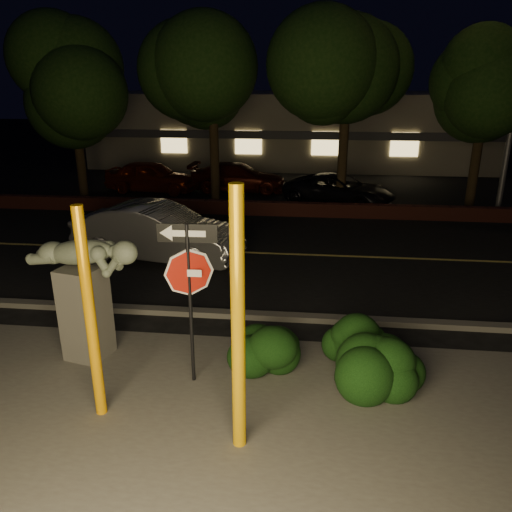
{
  "coord_description": "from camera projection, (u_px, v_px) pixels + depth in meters",
  "views": [
    {
      "loc": [
        1.35,
        -6.45,
        4.72
      ],
      "look_at": [
        0.37,
        2.28,
        1.6
      ],
      "focal_mm": 35.0,
      "sensor_mm": 36.0,
      "label": 1
    }
  ],
  "objects": [
    {
      "name": "ground",
      "position": [
        270.0,
        225.0,
        17.13
      ],
      "size": [
        90.0,
        90.0,
        0.0
      ],
      "primitive_type": "plane",
      "color": "black",
      "rests_on": "ground"
    },
    {
      "name": "patio",
      "position": [
        202.0,
        444.0,
        6.82
      ],
      "size": [
        14.0,
        6.0,
        0.02
      ],
      "primitive_type": "cube",
      "color": "#4C4944",
      "rests_on": "ground"
    },
    {
      "name": "road",
      "position": [
        261.0,
        253.0,
        14.31
      ],
      "size": [
        80.0,
        8.0,
        0.01
      ],
      "primitive_type": "cube",
      "color": "black",
      "rests_on": "ground"
    },
    {
      "name": "lane_marking",
      "position": [
        261.0,
        253.0,
        14.31
      ],
      "size": [
        80.0,
        0.12,
        0.0
      ],
      "primitive_type": "cube",
      "color": "tan",
      "rests_on": "road"
    },
    {
      "name": "curb",
      "position": [
        242.0,
        315.0,
        10.46
      ],
      "size": [
        80.0,
        0.25,
        0.12
      ],
      "primitive_type": "cube",
      "color": "#4C4944",
      "rests_on": "ground"
    },
    {
      "name": "brick_wall",
      "position": [
        273.0,
        209.0,
        18.26
      ],
      "size": [
        40.0,
        0.35,
        0.5
      ],
      "primitive_type": "cube",
      "color": "#491D17",
      "rests_on": "ground"
    },
    {
      "name": "parking_lot",
      "position": [
        282.0,
        185.0,
        23.68
      ],
      "size": [
        40.0,
        12.0,
        0.01
      ],
      "primitive_type": "cube",
      "color": "black",
      "rests_on": "ground"
    },
    {
      "name": "building",
      "position": [
        291.0,
        126.0,
        30.49
      ],
      "size": [
        22.0,
        10.2,
        4.0
      ],
      "color": "slate",
      "rests_on": "ground"
    },
    {
      "name": "tree_far_a",
      "position": [
        69.0,
        62.0,
        18.99
      ],
      "size": [
        4.6,
        4.6,
        7.43
      ],
      "color": "black",
      "rests_on": "ground"
    },
    {
      "name": "tree_far_b",
      "position": [
        211.0,
        41.0,
        18.36
      ],
      "size": [
        5.2,
        5.2,
        8.41
      ],
      "color": "black",
      "rests_on": "ground"
    },
    {
      "name": "tree_far_c",
      "position": [
        349.0,
        51.0,
        17.6
      ],
      "size": [
        4.8,
        4.8,
        7.84
      ],
      "color": "black",
      "rests_on": "ground"
    },
    {
      "name": "tree_far_d",
      "position": [
        491.0,
        58.0,
        17.62
      ],
      "size": [
        4.4,
        4.4,
        7.42
      ],
      "color": "black",
      "rests_on": "ground"
    },
    {
      "name": "yellow_pole_left",
      "position": [
        90.0,
        317.0,
        6.94
      ],
      "size": [
        0.16,
        0.16,
        3.2
      ],
      "primitive_type": "cylinder",
      "color": "#FFA607",
      "rests_on": "ground"
    },
    {
      "name": "yellow_pole_right",
      "position": [
        238.0,
        326.0,
        6.23
      ],
      "size": [
        0.18,
        0.18,
        3.61
      ],
      "primitive_type": "cylinder",
      "color": "#F3AF08",
      "rests_on": "ground"
    },
    {
      "name": "signpost",
      "position": [
        189.0,
        273.0,
        7.63
      ],
      "size": [
        0.92,
        0.08,
        2.7
      ],
      "rotation": [
        0.0,
        0.0,
        0.03
      ],
      "color": "black",
      "rests_on": "ground"
    },
    {
      "name": "sculpture",
      "position": [
        84.0,
        284.0,
        8.54
      ],
      "size": [
        2.14,
        1.01,
        2.28
      ],
      "rotation": [
        0.0,
        0.0,
        -0.23
      ],
      "color": "#4C4944",
      "rests_on": "ground"
    },
    {
      "name": "hedge_center",
      "position": [
        259.0,
        342.0,
        8.54
      ],
      "size": [
        1.94,
        1.08,
        0.96
      ],
      "primitive_type": "ellipsoid",
      "rotation": [
        0.0,
        0.0,
        -0.12
      ],
      "color": "black",
      "rests_on": "ground"
    },
    {
      "name": "hedge_right",
      "position": [
        369.0,
        336.0,
        8.52
      ],
      "size": [
        1.93,
        1.36,
        1.14
      ],
      "primitive_type": "ellipsoid",
      "rotation": [
        0.0,
        0.0,
        -0.26
      ],
      "color": "black",
      "rests_on": "ground"
    },
    {
      "name": "hedge_far_right",
      "position": [
        382.0,
        364.0,
        7.77
      ],
      "size": [
        1.8,
        1.49,
        1.08
      ],
      "primitive_type": "ellipsoid",
      "rotation": [
        0.0,
        0.0,
        -0.39
      ],
      "color": "black",
      "rests_on": "ground"
    },
    {
      "name": "silver_sedan",
      "position": [
        158.0,
        232.0,
        13.65
      ],
      "size": [
        4.87,
        2.5,
        1.53
      ],
      "primitive_type": "imported",
      "rotation": [
        0.0,
        0.0,
        1.37
      ],
      "color": "#ADADB2",
      "rests_on": "ground"
    },
    {
      "name": "parked_car_red",
      "position": [
        152.0,
        177.0,
        21.95
      ],
      "size": [
        4.17,
        2.06,
        1.37
      ],
      "primitive_type": "imported",
      "rotation": [
        0.0,
        0.0,
        1.46
      ],
      "color": "maroon",
      "rests_on": "ground"
    },
    {
      "name": "parked_car_darkred",
      "position": [
        238.0,
        177.0,
        22.09
      ],
      "size": [
        4.3,
        1.79,
        1.24
      ],
      "primitive_type": "imported",
      "rotation": [
        0.0,
        0.0,
        1.56
      ],
      "color": "#3E0E08",
      "rests_on": "ground"
    },
    {
      "name": "parked_car_dark",
      "position": [
        339.0,
        190.0,
        19.67
      ],
      "size": [
        4.77,
        3.6,
        1.2
      ],
      "primitive_type": "imported",
      "rotation": [
        0.0,
        0.0,
        1.15
      ],
      "color": "black",
      "rests_on": "ground"
    }
  ]
}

